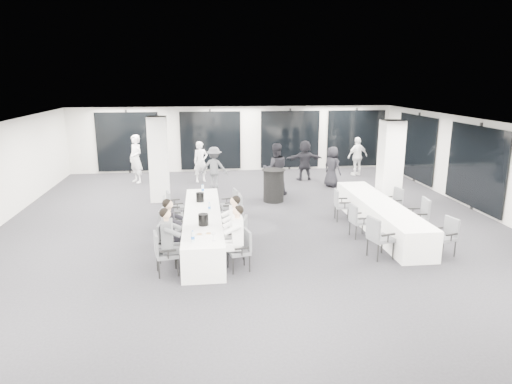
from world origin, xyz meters
TOP-DOWN VIEW (x-y plane):
  - room at (0.89, 1.11)m, footprint 14.04×16.04m
  - column_left at (-2.80, 3.20)m, footprint 0.60×0.60m
  - column_right at (4.20, 1.00)m, footprint 0.60×0.60m
  - banquet_table_main at (-1.41, -0.91)m, footprint 0.90×5.00m
  - banquet_table_side at (3.36, -0.50)m, footprint 0.90×5.00m
  - cocktail_table at (0.94, 2.66)m, footprint 0.77×0.77m
  - chair_main_left_near at (-2.24, -2.81)m, footprint 0.54×0.57m
  - chair_main_left_second at (-2.23, -2.07)m, footprint 0.48×0.52m
  - chair_main_left_mid at (-2.24, -1.19)m, footprint 0.55×0.59m
  - chair_main_left_fourth at (-2.24, -0.26)m, footprint 0.54×0.59m
  - chair_main_left_far at (-2.23, 0.81)m, footprint 0.54×0.57m
  - chair_main_right_near at (-0.58, -2.76)m, footprint 0.53×0.56m
  - chair_main_right_second at (-0.58, -1.99)m, footprint 0.57×0.60m
  - chair_main_right_mid at (-0.58, -1.22)m, footprint 0.52×0.56m
  - chair_main_right_fourth at (-0.57, -0.34)m, footprint 0.54×0.60m
  - chair_main_right_far at (-0.58, 0.77)m, footprint 0.53×0.56m
  - chair_side_left_near at (2.53, -2.48)m, footprint 0.59×0.62m
  - chair_side_left_mid at (2.54, -1.06)m, footprint 0.49×0.53m
  - chair_side_left_far at (2.53, 0.38)m, footprint 0.50×0.54m
  - chair_side_right_near at (4.19, -2.47)m, footprint 0.54×0.56m
  - chair_side_right_mid at (4.20, -1.10)m, footprint 0.54×0.59m
  - chair_side_right_far at (4.19, 0.47)m, footprint 0.52×0.55m
  - seated_guest_a at (-2.08, -2.79)m, footprint 0.50×0.38m
  - seated_guest_b at (-2.08, -2.08)m, footprint 0.50×0.38m
  - seated_guest_c at (-0.74, -2.77)m, footprint 0.50×0.38m
  - seated_guest_d at (-0.74, -1.97)m, footprint 0.50×0.38m
  - standing_guest_a at (-1.44, 5.92)m, footprint 0.81×0.73m
  - standing_guest_b at (1.15, 3.57)m, footprint 0.99×0.61m
  - standing_guest_c at (-0.94, 4.80)m, footprint 1.22×0.79m
  - standing_guest_d at (5.09, 6.39)m, footprint 1.20×0.89m
  - standing_guest_e at (3.45, 4.48)m, footprint 0.87×0.97m
  - standing_guest_f at (2.68, 5.74)m, footprint 1.68×0.68m
  - standing_guest_g at (-3.94, 6.07)m, footprint 0.97×0.99m
  - standing_guest_h at (4.79, 2.00)m, footprint 0.94×0.95m
  - ice_bucket_near at (-1.39, -1.91)m, footprint 0.23×0.23m
  - ice_bucket_far at (-1.46, 0.14)m, footprint 0.22×0.22m
  - water_bottle_a at (-1.61, -2.98)m, footprint 0.07×0.07m
  - water_bottle_b at (-1.23, -0.75)m, footprint 0.07×0.07m
  - water_bottle_c at (-1.39, 1.11)m, footprint 0.08×0.08m
  - plate_a at (-1.48, -2.55)m, footprint 0.18×0.18m
  - plate_b at (-1.28, -2.52)m, footprint 0.18×0.18m
  - plate_c at (-1.38, -1.41)m, footprint 0.22×0.22m
  - wine_glass at (-1.19, -2.97)m, footprint 0.08×0.08m

SIDE VIEW (x-z plane):
  - banquet_table_main at x=-1.41m, z-range 0.00..0.75m
  - banquet_table_side at x=3.36m, z-range 0.00..0.75m
  - chair_main_left_second at x=-2.23m, z-range 0.06..0.92m
  - chair_side_left_mid at x=2.54m, z-range 0.06..0.93m
  - chair_main_right_near at x=-0.58m, z-range 0.06..0.94m
  - chair_side_right_far at x=4.19m, z-range 0.06..0.94m
  - chair_side_right_near at x=4.19m, z-range 0.06..0.95m
  - chair_main_left_far at x=-2.23m, z-range 0.06..0.95m
  - chair_main_right_far at x=-0.58m, z-range 0.06..0.96m
  - chair_side_left_far at x=2.53m, z-range 0.06..0.97m
  - chair_main_left_near at x=-2.24m, z-range 0.06..0.98m
  - chair_main_right_mid at x=-0.58m, z-range 0.07..0.99m
  - chair_main_right_second at x=-0.58m, z-range 0.07..1.01m
  - cocktail_table at x=0.94m, z-range 0.01..1.08m
  - chair_main_left_mid at x=-2.24m, z-range 0.07..1.02m
  - chair_side_left_near at x=2.53m, z-range 0.07..1.04m
  - chair_side_right_mid at x=4.20m, z-range 0.07..1.06m
  - chair_main_left_fourth at x=-2.24m, z-range 0.07..1.07m
  - chair_main_right_fourth at x=-0.57m, z-range 0.07..1.10m
  - plate_b at x=-1.28m, z-range 0.75..0.78m
  - plate_c at x=-1.38m, z-range 0.75..0.78m
  - plate_a at x=-1.48m, z-range 0.75..0.78m
  - seated_guest_a at x=-2.08m, z-range 0.09..1.53m
  - seated_guest_b at x=-2.08m, z-range 0.09..1.53m
  - seated_guest_c at x=-0.74m, z-range 0.09..1.53m
  - seated_guest_d at x=-0.74m, z-range 0.09..1.53m
  - water_bottle_b at x=-1.23m, z-range 0.75..0.96m
  - standing_guest_e at x=3.45m, z-range 0.00..1.72m
  - standing_guest_h at x=4.79m, z-range 0.00..1.73m
  - water_bottle_a at x=-1.61m, z-range 0.75..0.98m
  - water_bottle_c at x=-1.39m, z-range 0.75..0.99m
  - standing_guest_c at x=-0.94m, z-range 0.00..1.74m
  - ice_bucket_far at x=-1.46m, z-range 0.75..1.00m
  - ice_bucket_near at x=-1.39m, z-range 0.75..1.02m
  - wine_glass at x=-1.19m, z-range 0.80..1.00m
  - standing_guest_a at x=-1.44m, z-range 0.00..1.81m
  - standing_guest_f at x=2.68m, z-range 0.00..1.81m
  - standing_guest_d at x=5.09m, z-range 0.00..1.82m
  - standing_guest_b at x=1.15m, z-range 0.00..2.05m
  - standing_guest_g at x=-3.94m, z-range 0.00..2.12m
  - room at x=0.89m, z-range -0.03..2.81m
  - column_left at x=-2.80m, z-range 0.00..2.80m
  - column_right at x=4.20m, z-range 0.00..2.80m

